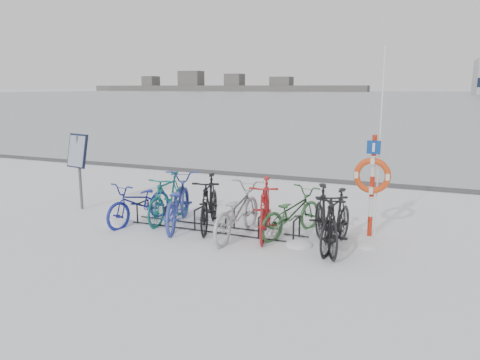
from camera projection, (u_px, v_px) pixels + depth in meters
name	position (u px, v px, depth m)	size (l,w,h in m)	color
ground	(215.00, 230.00, 9.98)	(900.00, 900.00, 0.00)	white
ice_sheet	(421.00, 96.00, 150.52)	(400.00, 298.00, 0.02)	#A8B4BD
quay_edge	(292.00, 178.00, 15.32)	(400.00, 0.25, 0.10)	#3F3F42
bike_rack	(215.00, 222.00, 9.95)	(4.00, 0.48, 0.46)	black
info_board	(78.00, 155.00, 11.39)	(0.66, 0.36, 1.88)	#595B5E
lifebuoy_station	(372.00, 176.00, 9.27)	(0.72, 0.22, 3.76)	red
shoreline	(217.00, 87.00, 290.69)	(180.00, 12.00, 9.50)	#4A4A4A
bike_0	(140.00, 201.00, 10.42)	(0.66, 1.89, 0.99)	navy
bike_1	(169.00, 196.00, 10.57)	(0.53, 1.86, 1.12)	#176C67
bike_2	(177.00, 200.00, 10.21)	(0.76, 2.19, 1.15)	#3141A4
bike_3	(209.00, 201.00, 10.03)	(0.55, 1.96, 1.18)	black
bike_4	(237.00, 210.00, 9.47)	(0.73, 2.11, 1.11)	#ABB0B4
bike_5	(265.00, 207.00, 9.51)	(0.56, 1.99, 1.20)	#A61B1D
bike_6	(291.00, 211.00, 9.58)	(0.66, 1.89, 0.99)	#326336
bike_7	(326.00, 217.00, 8.77)	(0.57, 2.01, 1.21)	black
bike_8	(336.00, 219.00, 8.79)	(0.53, 1.88, 1.13)	black
snow_drifts	(222.00, 230.00, 9.95)	(6.27, 1.62, 0.21)	white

